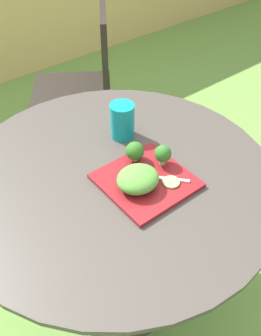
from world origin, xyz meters
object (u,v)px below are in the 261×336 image
(salad_plate, at_px, (146,181))
(drinking_glass, at_px, (122,122))
(fork, at_px, (159,178))
(patio_chair, at_px, (86,78))

(salad_plate, distance_m, drinking_glass, 0.25)
(salad_plate, bearing_deg, fork, -34.89)
(drinking_glass, xyz_separation_m, fork, (-0.06, -0.26, -0.04))
(drinking_glass, bearing_deg, salad_plate, -111.01)
(patio_chair, xyz_separation_m, salad_plate, (-0.42, -1.00, 0.22))
(salad_plate, height_order, drinking_glass, drinking_glass)
(salad_plate, xyz_separation_m, drinking_glass, (0.09, 0.23, 0.05))
(patio_chair, bearing_deg, drinking_glass, -113.48)
(drinking_glass, height_order, fork, drinking_glass)
(patio_chair, distance_m, salad_plate, 1.10)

